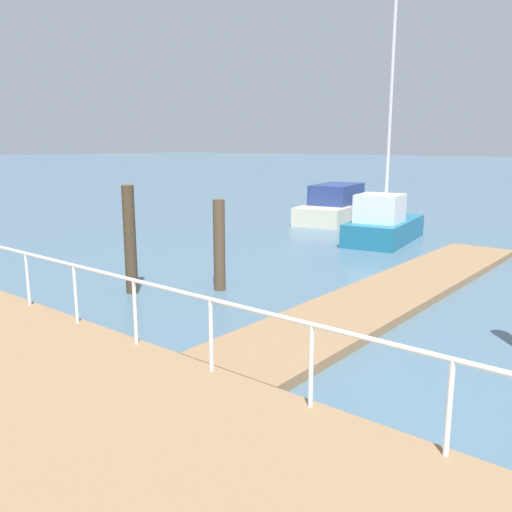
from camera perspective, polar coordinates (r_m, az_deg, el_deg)
The scene contains 7 objects.
ground_plane at distance 18.20m, azimuth -22.84°, elevation -0.32°, with size 300.00×300.00×0.00m, color slate.
floating_dock at distance 13.16m, azimuth 14.39°, elevation -3.76°, with size 13.64×2.00×0.18m, color #93704C.
boardwalk_railing at distance 6.96m, azimuth 0.15°, elevation -7.51°, with size 0.06×28.36×1.08m.
dock_piling_0 at distance 13.12m, azimuth -13.24°, elevation 1.67°, with size 0.29×0.29×2.60m, color #473826.
dock_piling_2 at distance 13.09m, azimuth -3.92°, elevation 1.14°, with size 0.29×0.29×2.24m, color brown.
moored_boat_1 at distance 20.19m, azimuth 13.36°, elevation 3.43°, with size 4.46×2.51×9.67m.
moored_boat_3 at distance 26.07m, azimuth 8.96°, elevation 5.31°, with size 7.37×3.40×1.70m.
Camera 1 is at (-8.25, 4.17, 3.55)m, focal length 37.68 mm.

